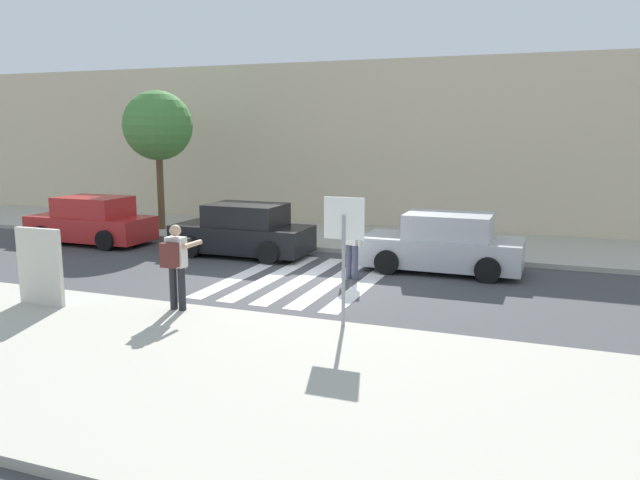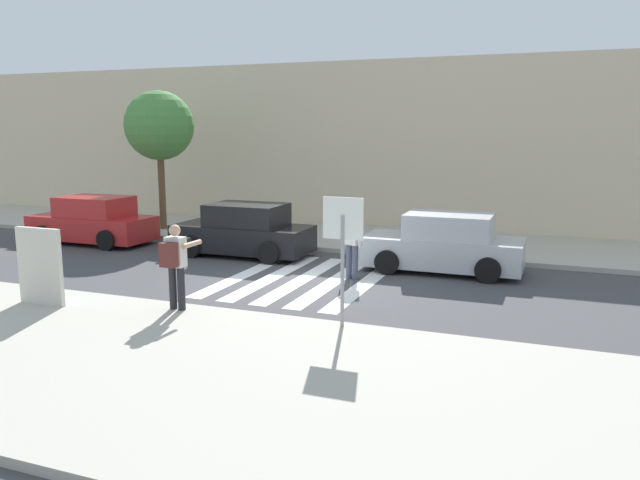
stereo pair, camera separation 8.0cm
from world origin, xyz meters
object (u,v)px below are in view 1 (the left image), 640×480
parked_car_red (92,222)px  stop_sign (344,233)px  pedestrian_crossing (352,241)px  parked_car_black (243,231)px  advertising_board (40,267)px  parked_car_silver (444,244)px  street_tree_west (158,126)px  photographer_with_backpack (176,260)px

parked_car_red → stop_sign: bearing=-28.3°
pedestrian_crossing → parked_car_black: 4.27m
parked_car_black → advertising_board: size_ratio=2.56×
pedestrian_crossing → advertising_board: (-5.12, -4.94, -0.03)m
parked_car_silver → street_tree_west: bearing=165.9°
stop_sign → advertising_board: (-6.28, -0.87, -0.93)m
stop_sign → street_tree_west: street_tree_west is taller
street_tree_west → advertising_board: 10.34m
parked_car_black → street_tree_west: street_tree_west is taller
photographer_with_backpack → parked_car_black: size_ratio=0.42×
pedestrian_crossing → advertising_board: bearing=-136.0°
parked_car_silver → pedestrian_crossing: bearing=-140.3°
parked_car_silver → parked_car_black: bearing=180.0°
photographer_with_backpack → pedestrian_crossing: size_ratio=1.00×
street_tree_west → advertising_board: size_ratio=3.08×
parked_car_silver → advertising_board: size_ratio=2.56×
stop_sign → parked_car_black: 7.75m
pedestrian_crossing → street_tree_west: bearing=153.4°
parked_car_red → advertising_board: size_ratio=2.56×
parked_car_red → advertising_board: bearing=-56.4°
parked_car_black → parked_car_silver: (5.93, 0.00, 0.00)m
parked_car_black → street_tree_west: 6.26m
parked_car_red → parked_car_black: same height
photographer_with_backpack → pedestrian_crossing: bearing=62.0°
photographer_with_backpack → parked_car_silver: bearing=54.3°
advertising_board → pedestrian_crossing: bearing=44.0°
stop_sign → parked_car_red: bearing=151.7°
parked_car_black → pedestrian_crossing: bearing=-22.9°
stop_sign → pedestrian_crossing: (-1.16, 4.08, -0.90)m
photographer_with_backpack → street_tree_west: bearing=126.5°
parked_car_black → advertising_board: bearing=-100.2°
street_tree_west → advertising_board: bearing=-69.1°
parked_car_black → advertising_board: (-1.19, -6.60, 0.21)m
photographer_with_backpack → advertising_board: 2.92m
street_tree_west → photographer_with_backpack: bearing=-53.5°
parked_car_silver → photographer_with_backpack: bearing=-125.7°
parked_car_red → parked_car_silver: (11.51, 0.00, 0.00)m
stop_sign → pedestrian_crossing: stop_sign is taller
photographer_with_backpack → street_tree_west: (-6.38, 8.63, 2.65)m
pedestrian_crossing → street_tree_west: (-8.66, 4.34, 2.84)m
stop_sign → pedestrian_crossing: bearing=105.9°
parked_car_black → stop_sign: bearing=-48.4°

